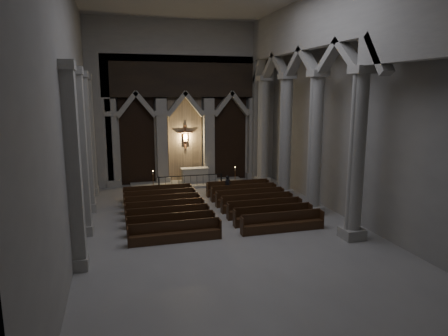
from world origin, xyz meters
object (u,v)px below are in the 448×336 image
object	(u,v)px
candle_stand_left	(153,186)
pews	(212,208)
altar	(195,175)
candle_stand_right	(235,182)
worshipper	(228,185)
altar_rail	(191,179)

from	to	relation	value
candle_stand_left	pews	world-z (taller)	candle_stand_left
candle_stand_left	pews	bearing A→B (deg)	-65.37
altar	candle_stand_right	size ratio (longest dim) A/B	1.37
candle_stand_left	worshipper	size ratio (longest dim) A/B	1.14
pews	worshipper	distance (m)	4.40
altar	candle_stand_right	world-z (taller)	candle_stand_right
altar_rail	worshipper	distance (m)	3.46
altar	worshipper	bearing A→B (deg)	-69.58
candle_stand_right	worshipper	size ratio (longest dim) A/B	1.14
candle_stand_right	worshipper	xyz separation A→B (m)	(-1.12, -1.98, 0.25)
candle_stand_right	pews	xyz separation A→B (m)	(-3.14, -5.86, -0.10)
candle_stand_right	pews	bearing A→B (deg)	-118.19
worshipper	candle_stand_right	bearing A→B (deg)	47.28
altar_rail	worshipper	xyz separation A→B (m)	(2.03, -2.80, 0.05)
altar	pews	size ratio (longest dim) A/B	0.21
altar	candle_stand_right	distance (m)	3.30
candle_stand_left	pews	distance (m)	6.65
altar	altar_rail	xyz separation A→B (m)	(-0.54, -1.19, -0.07)
altar	worshipper	world-z (taller)	worshipper
altar	candle_stand_left	world-z (taller)	candle_stand_left
worshipper	altar	bearing A→B (deg)	97.15
candle_stand_left	candle_stand_right	distance (m)	5.92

